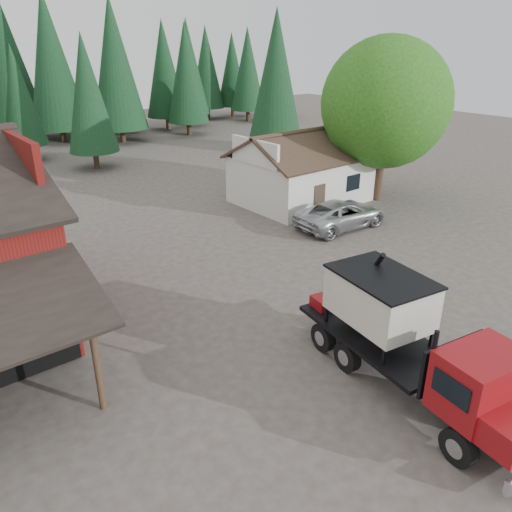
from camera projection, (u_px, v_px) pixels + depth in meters
ground at (291, 368)px, 16.46m from camera, size 120.00×120.00×0.00m
farmhouse at (303, 176)px, 32.50m from camera, size 8.60×6.42×4.65m
deciduous_tree at (386, 108)px, 30.95m from camera, size 8.00×8.00×10.20m
near_pine_b at (88, 94)px, 38.79m from camera, size 3.96×3.96×10.40m
near_pine_c at (276, 74)px, 44.79m from camera, size 4.84×4.84×12.40m
feed_truck at (411, 340)px, 14.80m from camera, size 3.66×8.73×3.83m
silver_car at (341, 214)px, 28.24m from camera, size 5.76×2.92×1.56m
equip_box at (496, 421)px, 13.77m from camera, size 1.20×1.30×0.60m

